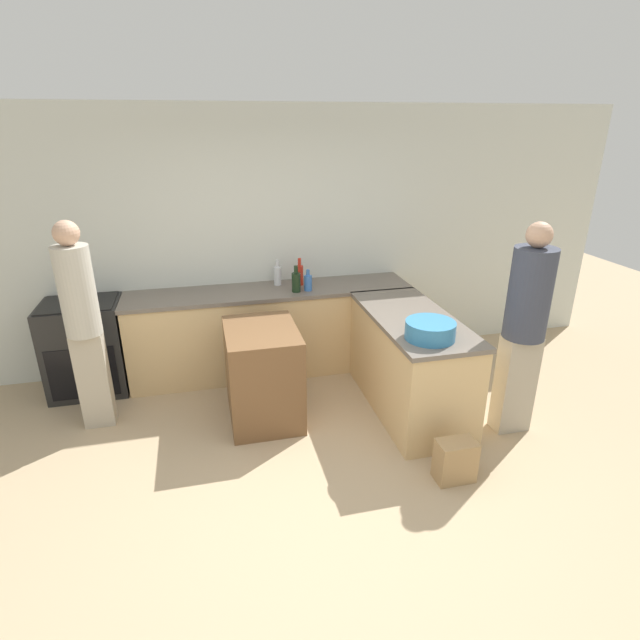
% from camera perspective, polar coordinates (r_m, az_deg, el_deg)
% --- Properties ---
extents(ground_plane, '(14.00, 14.00, 0.00)m').
position_cam_1_polar(ground_plane, '(3.85, -0.59, -19.17)').
color(ground_plane, tan).
extents(wall_back, '(8.00, 0.06, 2.70)m').
position_cam_1_polar(wall_back, '(5.35, -6.42, 8.98)').
color(wall_back, silver).
rests_on(wall_back, ground_plane).
extents(counter_back, '(2.93, 0.61, 0.92)m').
position_cam_1_polar(counter_back, '(5.32, -5.56, -1.16)').
color(counter_back, '#D6B27A').
rests_on(counter_back, ground_plane).
extents(counter_peninsula, '(0.69, 1.57, 0.92)m').
position_cam_1_polar(counter_peninsula, '(4.67, 10.20, -4.82)').
color(counter_peninsula, '#D6B27A').
rests_on(counter_peninsula, ground_plane).
extents(range_oven, '(0.72, 0.59, 0.93)m').
position_cam_1_polar(range_oven, '(5.40, -25.15, -2.83)').
color(range_oven, black).
rests_on(range_oven, ground_plane).
extents(island_table, '(0.62, 0.81, 0.86)m').
position_cam_1_polar(island_table, '(4.49, -6.53, -6.14)').
color(island_table, brown).
rests_on(island_table, ground_plane).
extents(mixing_bowl, '(0.40, 0.40, 0.14)m').
position_cam_1_polar(mixing_bowl, '(4.03, 12.48, -1.14)').
color(mixing_bowl, teal).
rests_on(mixing_bowl, counter_peninsula).
extents(vinegar_bottle_clear, '(0.08, 0.08, 0.27)m').
position_cam_1_polar(vinegar_bottle_clear, '(5.26, -4.87, 5.15)').
color(vinegar_bottle_clear, silver).
rests_on(vinegar_bottle_clear, counter_back).
extents(wine_bottle_dark, '(0.09, 0.09, 0.27)m').
position_cam_1_polar(wine_bottle_dark, '(5.03, -2.75, 4.42)').
color(wine_bottle_dark, black).
rests_on(wine_bottle_dark, counter_back).
extents(hot_sauce_bottle, '(0.08, 0.08, 0.29)m').
position_cam_1_polar(hot_sauce_bottle, '(5.25, -2.34, 5.24)').
color(hot_sauce_bottle, red).
rests_on(hot_sauce_bottle, counter_back).
extents(water_bottle_blue, '(0.08, 0.08, 0.22)m').
position_cam_1_polar(water_bottle_blue, '(5.07, -1.38, 4.33)').
color(water_bottle_blue, '#386BB7').
rests_on(water_bottle_blue, counter_back).
extents(person_by_range, '(0.28, 0.28, 1.82)m').
position_cam_1_polar(person_by_range, '(4.55, -25.52, 0.15)').
color(person_by_range, '#ADA38E').
rests_on(person_by_range, ground_plane).
extents(person_at_peninsula, '(0.34, 0.34, 1.82)m').
position_cam_1_polar(person_at_peninsula, '(4.38, 22.36, -0.36)').
color(person_at_peninsula, '#ADA38E').
rests_on(person_at_peninsula, ground_plane).
extents(paper_bag, '(0.29, 0.18, 0.33)m').
position_cam_1_polar(paper_bag, '(4.00, 15.20, -15.24)').
color(paper_bag, '#A88456').
rests_on(paper_bag, ground_plane).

